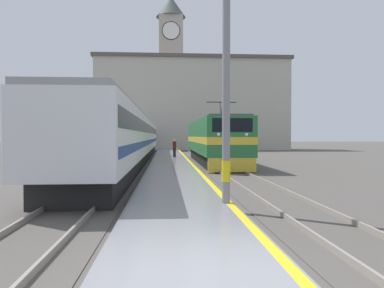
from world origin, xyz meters
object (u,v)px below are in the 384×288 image
object	(u,v)px
passenger_train	(133,138)
catenary_mast	(230,59)
locomotive_train	(213,140)
person_on_platform	(174,148)
clock_tower	(171,67)

from	to	relation	value
passenger_train	catenary_mast	distance (m)	21.69
locomotive_train	passenger_train	size ratio (longest dim) A/B	0.40
catenary_mast	person_on_platform	distance (m)	23.21
locomotive_train	person_on_platform	distance (m)	4.99
locomotive_train	person_on_platform	world-z (taller)	locomotive_train
passenger_train	clock_tower	size ratio (longest dim) A/B	1.49
locomotive_train	catenary_mast	xyz separation A→B (m)	(-1.98, -19.02, 2.51)
passenger_train	person_on_platform	bearing A→B (deg)	27.94
catenary_mast	person_on_platform	world-z (taller)	catenary_mast
passenger_train	person_on_platform	world-z (taller)	passenger_train
passenger_train	clock_tower	bearing A→B (deg)	84.69
passenger_train	person_on_platform	size ratio (longest dim) A/B	27.32
locomotive_train	clock_tower	size ratio (longest dim) A/B	0.60
person_on_platform	clock_tower	distance (m)	41.70
locomotive_train	passenger_train	distance (m)	6.84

